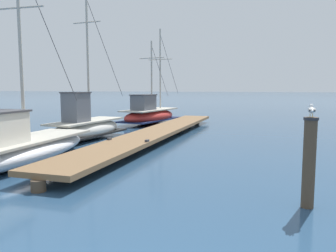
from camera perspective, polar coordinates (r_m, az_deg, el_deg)
floating_dock at (r=16.54m, az=-1.78°, el=-0.99°), size 2.13×17.97×0.53m
fishing_boat_0 at (r=16.82m, az=-13.76°, el=-0.07°), size 2.03×6.10×7.12m
fishing_boat_1 at (r=23.73m, az=-3.19°, el=2.01°), size 3.02×7.45×6.75m
fishing_boat_2 at (r=12.00m, az=-24.45°, el=-3.36°), size 2.45×7.28×7.23m
mooring_piling at (r=7.65m, az=22.69°, el=-5.49°), size 0.30×0.30×1.91m
perched_seagull at (r=7.51m, az=23.05°, el=2.50°), size 0.14×0.38×0.27m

